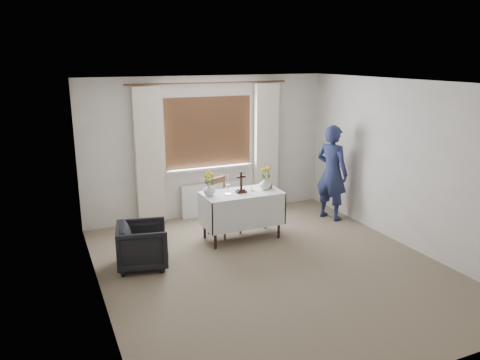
% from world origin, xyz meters
% --- Properties ---
extents(ground, '(5.00, 5.00, 0.00)m').
position_xyz_m(ground, '(0.00, 0.00, 0.00)').
color(ground, '#817759').
rests_on(ground, ground).
extents(altar_table, '(1.24, 0.64, 0.76)m').
position_xyz_m(altar_table, '(0.06, 1.17, 0.38)').
color(altar_table, white).
rests_on(altar_table, ground).
extents(wooden_chair, '(0.56, 0.56, 0.93)m').
position_xyz_m(wooden_chair, '(-0.12, 1.46, 0.46)').
color(wooden_chair, brown).
rests_on(wooden_chair, ground).
extents(armchair, '(0.80, 0.78, 0.62)m').
position_xyz_m(armchair, '(-1.61, 0.77, 0.31)').
color(armchair, black).
rests_on(armchair, ground).
extents(person, '(0.60, 0.72, 1.68)m').
position_xyz_m(person, '(1.89, 1.40, 0.84)').
color(person, '#22254F').
rests_on(person, ground).
extents(radiator, '(1.10, 0.10, 0.60)m').
position_xyz_m(radiator, '(0.00, 2.42, 0.30)').
color(radiator, silver).
rests_on(radiator, ground).
extents(wooden_cross, '(0.16, 0.11, 0.34)m').
position_xyz_m(wooden_cross, '(0.04, 1.16, 0.93)').
color(wooden_cross, black).
rests_on(wooden_cross, altar_table).
extents(candlestick_left, '(0.10, 0.10, 0.32)m').
position_xyz_m(candlestick_left, '(-0.18, 1.16, 0.92)').
color(candlestick_left, white).
rests_on(candlestick_left, altar_table).
extents(candlestick_right, '(0.09, 0.09, 0.31)m').
position_xyz_m(candlestick_right, '(0.23, 1.17, 0.92)').
color(candlestick_right, white).
rests_on(candlestick_right, altar_table).
extents(flower_vase_left, '(0.23, 0.23, 0.19)m').
position_xyz_m(flower_vase_left, '(-0.46, 1.21, 0.86)').
color(flower_vase_left, silver).
rests_on(flower_vase_left, altar_table).
extents(flower_vase_right, '(0.22, 0.22, 0.19)m').
position_xyz_m(flower_vase_right, '(0.47, 1.18, 0.86)').
color(flower_vase_right, silver).
rests_on(flower_vase_right, altar_table).
extents(wicker_basket, '(0.20, 0.20, 0.07)m').
position_xyz_m(wicker_basket, '(0.54, 1.25, 0.80)').
color(wicker_basket, brown).
rests_on(wicker_basket, altar_table).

